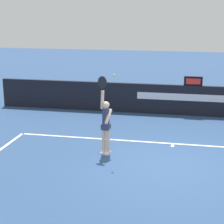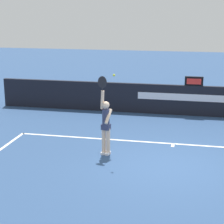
{
  "view_description": "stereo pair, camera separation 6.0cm",
  "coord_description": "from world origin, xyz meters",
  "views": [
    {
      "loc": [
        0.49,
        -10.14,
        4.15
      ],
      "look_at": [
        -1.67,
        0.36,
        1.33
      ],
      "focal_mm": 63.21,
      "sensor_mm": 36.0,
      "label": 1
    },
    {
      "loc": [
        0.55,
        -10.12,
        4.15
      ],
      "look_at": [
        -1.67,
        0.36,
        1.33
      ],
      "focal_mm": 63.21,
      "sensor_mm": 36.0,
      "label": 2
    }
  ],
  "objects": [
    {
      "name": "back_wall",
      "position": [
        0.0,
        5.46,
        0.6
      ],
      "size": [
        15.07,
        0.17,
        1.21
      ],
      "color": "black",
      "rests_on": "ground"
    },
    {
      "name": "tennis_player",
      "position": [
        -1.89,
        0.51,
        0.95
      ],
      "size": [
        0.43,
        0.42,
        2.32
      ],
      "color": "beige",
      "rests_on": "ground"
    },
    {
      "name": "speed_display",
      "position": [
        0.54,
        5.45,
        1.39
      ],
      "size": [
        0.72,
        0.13,
        0.36
      ],
      "color": "black",
      "rests_on": "back_wall"
    },
    {
      "name": "ground_plane",
      "position": [
        0.0,
        0.0,
        0.0
      ],
      "size": [
        60.0,
        60.0,
        0.0
      ],
      "primitive_type": "plane",
      "color": "navy"
    },
    {
      "name": "tennis_ball",
      "position": [
        -1.57,
        0.16,
        2.41
      ],
      "size": [
        0.07,
        0.07,
        0.07
      ],
      "color": "#CAE039"
    },
    {
      "name": "court_lines",
      "position": [
        0.0,
        -0.99,
        0.0
      ],
      "size": [
        10.32,
        5.78,
        0.0
      ],
      "color": "white",
      "rests_on": "ground"
    }
  ]
}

